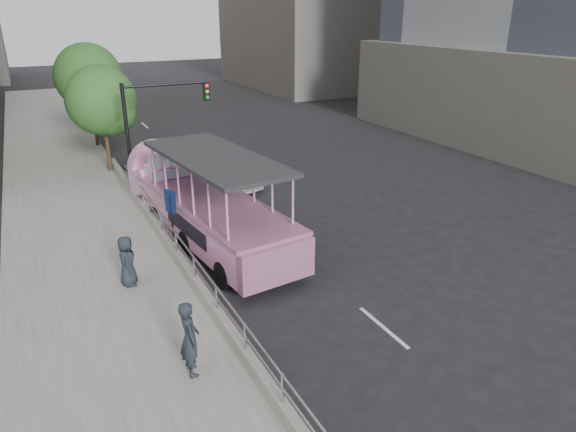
% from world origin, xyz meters
% --- Properties ---
extents(ground, '(160.00, 160.00, 0.00)m').
position_xyz_m(ground, '(0.00, 0.00, 0.00)').
color(ground, black).
extents(sidewalk, '(5.50, 80.00, 0.30)m').
position_xyz_m(sidewalk, '(-5.75, 10.00, 0.15)').
color(sidewalk, '#A3A39D').
rests_on(sidewalk, ground).
extents(kerb_wall, '(0.24, 30.00, 0.36)m').
position_xyz_m(kerb_wall, '(-3.12, 2.00, 0.48)').
color(kerb_wall, '#A6A6A0').
rests_on(kerb_wall, sidewalk).
extents(guardrail, '(0.07, 22.00, 0.71)m').
position_xyz_m(guardrail, '(-3.12, 2.00, 1.14)').
color(guardrail, '#B2B3B7').
rests_on(guardrail, kerb_wall).
extents(duck_boat, '(3.79, 10.93, 3.56)m').
position_xyz_m(duck_boat, '(-1.50, 6.26, 1.32)').
color(duck_boat, black).
rests_on(duck_boat, ground).
extents(car, '(2.62, 4.62, 1.48)m').
position_xyz_m(car, '(1.57, 11.66, 0.74)').
color(car, silver).
rests_on(car, ground).
extents(pedestrian_near, '(0.50, 0.72, 1.89)m').
position_xyz_m(pedestrian_near, '(-4.40, -1.81, 1.24)').
color(pedestrian_near, '#212730').
rests_on(pedestrian_near, sidewalk).
extents(pedestrian_far, '(0.64, 0.86, 1.61)m').
position_xyz_m(pedestrian_far, '(-4.89, 3.09, 1.11)').
color(pedestrian_far, '#212730').
rests_on(pedestrian_far, sidewalk).
extents(parking_sign, '(0.26, 0.53, 2.55)m').
position_xyz_m(parking_sign, '(-3.00, 4.86, 1.62)').
color(parking_sign, black).
rests_on(parking_sign, ground).
extents(traffic_signal, '(4.20, 0.32, 5.20)m').
position_xyz_m(traffic_signal, '(-1.70, 12.50, 3.50)').
color(traffic_signal, black).
rests_on(traffic_signal, ground).
extents(street_tree_near, '(3.52, 3.52, 5.72)m').
position_xyz_m(street_tree_near, '(-3.30, 15.93, 3.82)').
color(street_tree_near, '#332417').
rests_on(street_tree_near, ground).
extents(street_tree_far, '(3.97, 3.97, 6.45)m').
position_xyz_m(street_tree_far, '(-3.10, 21.93, 4.31)').
color(street_tree_far, '#332417').
rests_on(street_tree_far, ground).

